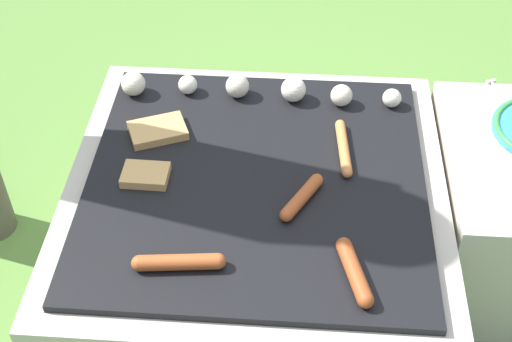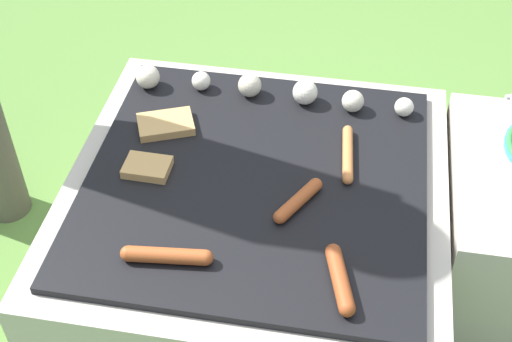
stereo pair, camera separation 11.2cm
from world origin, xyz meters
The scene contains 10 objects.
ground_plane centered at (0.00, 0.00, 0.00)m, with size 14.00×14.00×0.00m, color #567F38.
grill centered at (0.00, 0.00, 0.18)m, with size 0.82×0.82×0.37m.
sausage_front_center centered at (-0.13, -0.25, 0.38)m, with size 0.18×0.05×0.03m.
sausage_front_left centered at (0.20, -0.25, 0.38)m, with size 0.07×0.16×0.03m.
sausage_back_left centered at (0.10, -0.07, 0.38)m, with size 0.09×0.13×0.03m.
sausage_mid_right centered at (0.19, 0.10, 0.38)m, with size 0.04×0.18×0.02m.
bread_slice_left centered at (-0.24, -0.02, 0.38)m, with size 0.10×0.07×0.02m.
bread_slice_center centered at (-0.23, 0.13, 0.38)m, with size 0.15×0.13×0.02m.
mushroom_row centered at (-0.03, 0.28, 0.39)m, with size 0.68×0.07×0.06m.
fork_utensil centered at (0.59, 0.31, 0.37)m, with size 0.08×0.17×0.01m.
Camera 1 is at (0.08, -1.10, 1.43)m, focal length 50.00 mm.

